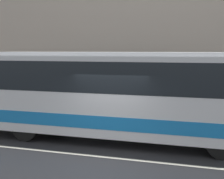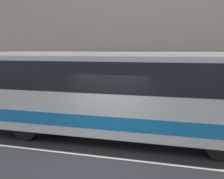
% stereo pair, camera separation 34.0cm
% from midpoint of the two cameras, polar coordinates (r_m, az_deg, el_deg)
% --- Properties ---
extents(ground_plane, '(60.00, 60.00, 0.00)m').
position_cam_midpoint_polar(ground_plane, '(9.89, -0.85, -12.22)').
color(ground_plane, '#262628').
extents(sidewalk, '(60.00, 3.14, 0.16)m').
position_cam_midpoint_polar(sidewalk, '(15.05, 6.18, -5.14)').
color(sidewalk, '#A09E99').
rests_on(sidewalk, ground_plane).
extents(building_facade, '(60.00, 0.35, 11.63)m').
position_cam_midpoint_polar(building_facade, '(16.54, 7.76, 15.23)').
color(building_facade, '#B7A899').
rests_on(building_facade, ground_plane).
extents(lane_stripe, '(54.00, 0.14, 0.01)m').
position_cam_midpoint_polar(lane_stripe, '(9.89, -0.85, -12.20)').
color(lane_stripe, beige).
rests_on(lane_stripe, ground_plane).
extents(transit_bus, '(10.82, 2.52, 3.22)m').
position_cam_midpoint_polar(transit_bus, '(11.36, 1.04, -0.25)').
color(transit_bus, silver).
rests_on(transit_bus, ground_plane).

